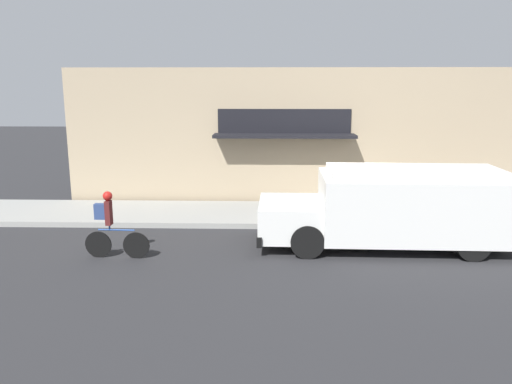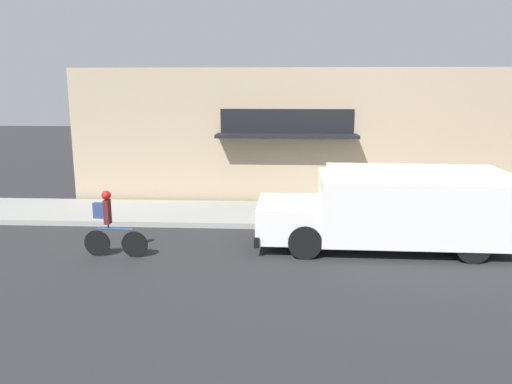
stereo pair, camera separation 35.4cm
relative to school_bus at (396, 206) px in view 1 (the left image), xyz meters
The scene contains 5 objects.
ground_plane 1.99m from the school_bus, 125.43° to the left, with size 70.00×70.00×0.00m, color #2B2B2D.
sidewalk 3.10m from the school_bus, 109.66° to the left, with size 28.00×2.77×0.15m.
storefront 4.69m from the school_bus, 103.47° to the left, with size 17.66×0.99×4.48m.
school_bus is the anchor object (origin of this frame).
cyclist 6.83m from the school_bus, behind, with size 1.52×0.21×1.57m.
Camera 1 is at (-2.10, -13.36, 3.92)m, focal length 35.00 mm.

